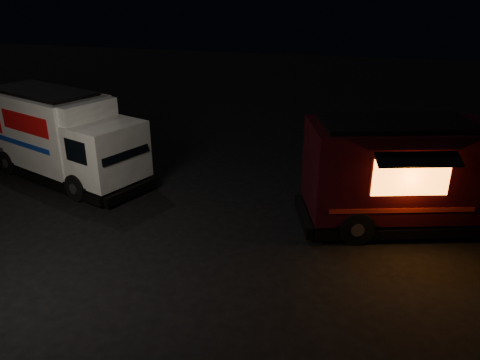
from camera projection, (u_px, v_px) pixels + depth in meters
name	position (u px, v px, depth m)	size (l,w,h in m)	color
ground	(145.00, 237.00, 13.47)	(80.00, 80.00, 0.00)	black
white_truck	(63.00, 136.00, 17.06)	(7.08, 2.42, 3.21)	white
red_truck	(420.00, 174.00, 13.64)	(6.92, 2.55, 3.22)	black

